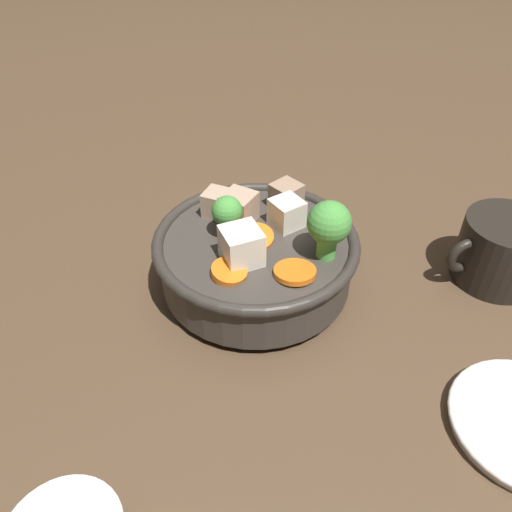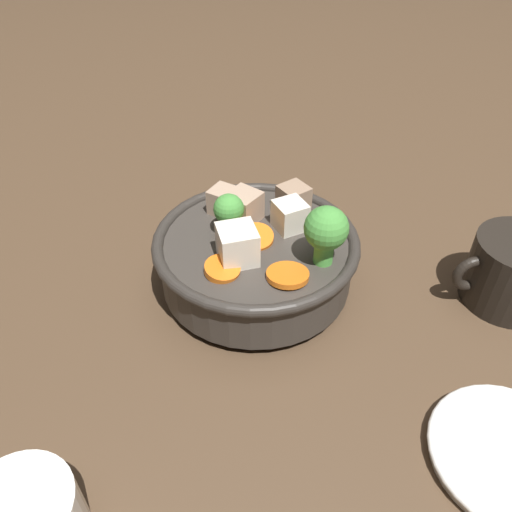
% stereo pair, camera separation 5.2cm
% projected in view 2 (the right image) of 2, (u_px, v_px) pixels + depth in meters
% --- Properties ---
extents(ground_plane, '(3.00, 3.00, 0.00)m').
position_uv_depth(ground_plane, '(256.00, 285.00, 0.55)').
color(ground_plane, '#4C3826').
extents(stirfry_bowl, '(0.21, 0.21, 0.12)m').
position_uv_depth(stirfry_bowl, '(257.00, 253.00, 0.52)').
color(stirfry_bowl, '#38332D').
rests_on(stirfry_bowl, ground_plane).
extents(side_saucer, '(0.13, 0.13, 0.01)m').
position_uv_depth(side_saucer, '(511.00, 456.00, 0.39)').
color(side_saucer, white).
rests_on(side_saucer, ground_plane).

